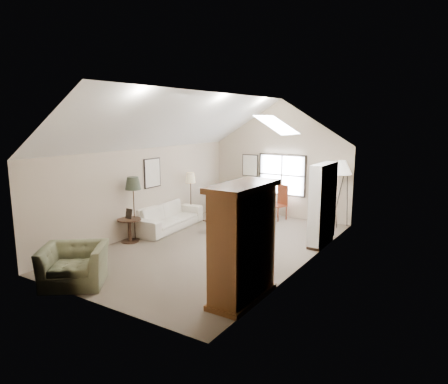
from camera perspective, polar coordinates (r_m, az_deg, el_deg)
The scene contains 18 objects.
room_shell at distance 10.23m, azimuth -1.21°, elevation 9.65°, with size 5.01×8.01×4.00m.
window at distance 13.80m, azimuth 8.28°, elevation 2.44°, with size 1.72×0.08×1.42m, color black.
skylight at distance 10.39m, azimuth 7.66°, elevation 9.64°, with size 0.80×1.20×0.52m, color white, non-canonical shape.
wall_art at distance 13.00m, azimuth -3.38°, elevation 3.27°, with size 1.97×3.71×0.88m.
armoire at distance 7.40m, azimuth 2.71°, elevation -7.28°, with size 0.60×1.50×2.20m, color brown.
tv_alcove at distance 10.89m, azimuth 13.93°, elevation -1.52°, with size 0.32×1.30×2.10m, color white.
media_console at distance 11.10m, azimuth 13.64°, elevation -5.81°, with size 0.34×1.18×0.60m, color #382316.
tv_panel at distance 10.94m, azimuth 13.77°, elevation -2.69°, with size 0.05×0.90×0.55m, color black.
sofa at distance 12.42m, azimuth -8.07°, elevation -3.48°, with size 2.61×1.02×0.76m, color beige.
armchair_near at distance 8.83m, azimuth -20.61°, elevation -9.74°, with size 1.24×1.09×0.81m, color #656848.
armchair_far at distance 13.77m, azimuth 2.53°, elevation -1.51°, with size 1.06×1.09×0.99m, color #5F6949.
coffee_table at distance 11.69m, azimuth -0.74°, elevation -5.12°, with size 0.83×0.46×0.42m, color #3A2018.
bowl at distance 11.63m, azimuth -0.75°, elevation -3.99°, with size 0.20×0.20×0.05m, color #332015.
side_table at distance 11.31m, azimuth -13.33°, elevation -5.35°, with size 0.65×0.65×0.65m, color #342215.
side_chair at distance 13.45m, azimuth 7.75°, elevation -1.51°, with size 0.45×0.45×1.17m, color maroon.
tripod_lamp at distance 12.92m, azimuth 16.29°, elevation -0.18°, with size 0.62×0.62×2.12m, color white, non-canonical shape.
dark_lamp at distance 11.30m, azimuth -12.73°, elevation -2.28°, with size 0.44×0.44×1.82m, color #272D20, non-canonical shape.
tan_lamp at distance 13.24m, azimuth -4.76°, elevation -0.61°, with size 0.33×0.33×1.63m, color tan, non-canonical shape.
Camera 1 is at (5.65, -8.53, 3.35)m, focal length 32.00 mm.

